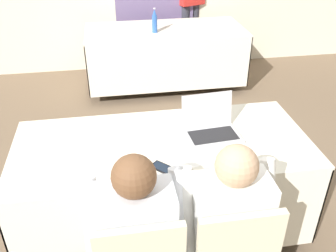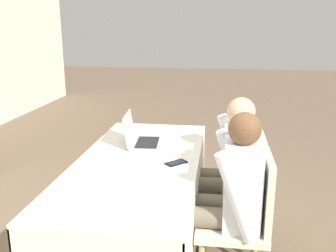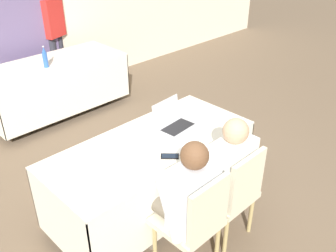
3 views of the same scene
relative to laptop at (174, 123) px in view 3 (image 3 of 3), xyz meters
name	(u,v)px [view 3 (image 3 of 3)]	position (x,y,z in m)	size (l,w,h in m)	color
ground_plane	(153,207)	(-0.33, -0.04, -0.79)	(24.00, 24.00, 0.00)	brown
curtain_panel	(17,10)	(0.04, 3.04, 0.53)	(1.04, 0.04, 2.65)	slate
conference_table_near	(152,159)	(-0.33, -0.04, -0.22)	(1.90, 0.84, 0.75)	silver
conference_table_far	(54,75)	(0.07, 2.35, -0.22)	(1.90, 0.84, 0.75)	silver
laptop	(174,123)	(0.00, 0.00, 0.00)	(0.37, 0.31, 0.25)	#B7B7BC
cell_phone	(170,156)	(-0.37, -0.31, -0.04)	(0.16, 0.16, 0.01)	black
paper_beside_laptop	(117,141)	(-0.53, 0.18, -0.05)	(0.22, 0.31, 0.00)	white
paper_centre_table	(172,144)	(-0.22, -0.19, -0.05)	(0.28, 0.34, 0.00)	white
water_bottle	(45,58)	(-0.07, 2.24, 0.08)	(0.06, 0.06, 0.28)	#2D5BB7
chair_near_left	(195,220)	(-0.56, -0.77, -0.30)	(0.44, 0.44, 0.90)	tan
chair_near_right	(232,192)	(-0.10, -0.77, -0.30)	(0.44, 0.44, 0.90)	tan
person_checkered_shirt	(185,197)	(-0.56, -0.67, -0.14)	(0.50, 0.52, 1.16)	#665B4C
person_white_shirt	(224,170)	(-0.10, -0.67, -0.14)	(0.50, 0.52, 1.16)	#665B4C
person_red_shirt	(54,32)	(0.53, 3.07, 0.12)	(0.39, 0.31, 1.59)	#33333D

